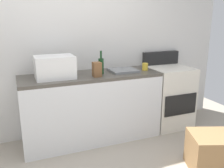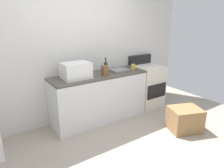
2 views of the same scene
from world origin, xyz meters
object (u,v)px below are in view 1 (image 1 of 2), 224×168
Objects in this scene: wine_bottle at (101,65)px; cardboard_box_large at (214,152)px; stove_oven at (168,95)px; coffee_mug at (145,67)px; microwave at (55,67)px; knife_block at (97,69)px.

cardboard_box_large is at bearing -53.66° from wine_bottle.
stove_oven reaches higher than coffee_mug.
microwave is 2.04m from cardboard_box_large.
wine_bottle is at bearing 52.22° from knife_block.
wine_bottle is at bearing 126.34° from cardboard_box_large.
wine_bottle reaches higher than knife_block.
stove_oven is 2.39× the size of microwave.
wine_bottle is (0.59, 0.01, -0.03)m from microwave.
microwave is at bearing -178.74° from stove_oven.
cardboard_box_large is (1.46, -1.16, -0.83)m from microwave.
microwave is 0.60m from wine_bottle.
coffee_mug is at bearing 101.06° from cardboard_box_large.
knife_block is at bearing 132.78° from cardboard_box_large.
stove_oven is at bearing 5.53° from coffee_mug.
cardboard_box_large is (0.86, -1.17, -0.81)m from wine_bottle.
knife_block is (-0.74, -0.11, 0.04)m from coffee_mug.
wine_bottle is 0.17m from knife_block.
cardboard_box_large is (0.97, -1.04, -0.79)m from knife_block.
microwave reaches higher than coffee_mug.
knife_block is (0.49, -0.12, -0.05)m from microwave.
stove_oven is 1.77m from microwave.
microwave reaches higher than cardboard_box_large.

